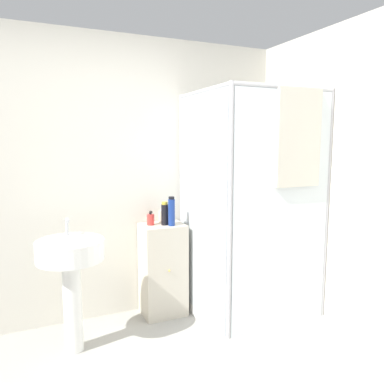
{
  "coord_description": "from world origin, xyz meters",
  "views": [
    {
      "loc": [
        -0.62,
        -1.61,
        1.59
      ],
      "look_at": [
        0.59,
        1.11,
        1.18
      ],
      "focal_mm": 35.0,
      "sensor_mm": 36.0,
      "label": 1
    }
  ],
  "objects_px": {
    "lotion_bottle_white": "(162,216)",
    "shampoo_bottle_tall_black": "(165,214)",
    "sink": "(71,265)",
    "soap_dispenser": "(151,219)",
    "shampoo_bottle_blue": "(172,211)"
  },
  "relations": [
    {
      "from": "sink",
      "to": "lotion_bottle_white",
      "type": "relative_size",
      "value": 6.94
    },
    {
      "from": "sink",
      "to": "lotion_bottle_white",
      "type": "xyz_separation_m",
      "value": [
        0.85,
        0.38,
        0.23
      ]
    },
    {
      "from": "shampoo_bottle_blue",
      "to": "lotion_bottle_white",
      "type": "xyz_separation_m",
      "value": [
        -0.04,
        0.16,
        -0.07
      ]
    },
    {
      "from": "lotion_bottle_white",
      "to": "sink",
      "type": "bearing_deg",
      "value": -155.74
    },
    {
      "from": "shampoo_bottle_tall_black",
      "to": "lotion_bottle_white",
      "type": "distance_m",
      "value": 0.11
    },
    {
      "from": "sink",
      "to": "lotion_bottle_white",
      "type": "bearing_deg",
      "value": 24.26
    },
    {
      "from": "shampoo_bottle_blue",
      "to": "shampoo_bottle_tall_black",
      "type": "bearing_deg",
      "value": 129.1
    },
    {
      "from": "shampoo_bottle_tall_black",
      "to": "shampoo_bottle_blue",
      "type": "height_order",
      "value": "shampoo_bottle_blue"
    },
    {
      "from": "soap_dispenser",
      "to": "lotion_bottle_white",
      "type": "relative_size",
      "value": 0.89
    },
    {
      "from": "soap_dispenser",
      "to": "lotion_bottle_white",
      "type": "bearing_deg",
      "value": 24.0
    },
    {
      "from": "shampoo_bottle_tall_black",
      "to": "sink",
      "type": "bearing_deg",
      "value": -161.61
    },
    {
      "from": "lotion_bottle_white",
      "to": "shampoo_bottle_blue",
      "type": "bearing_deg",
      "value": -77.05
    },
    {
      "from": "soap_dispenser",
      "to": "shampoo_bottle_tall_black",
      "type": "xyz_separation_m",
      "value": [
        0.12,
        -0.05,
        0.05
      ]
    },
    {
      "from": "soap_dispenser",
      "to": "shampoo_bottle_blue",
      "type": "distance_m",
      "value": 0.21
    },
    {
      "from": "lotion_bottle_white",
      "to": "shampoo_bottle_tall_black",
      "type": "bearing_deg",
      "value": -94.33
    }
  ]
}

